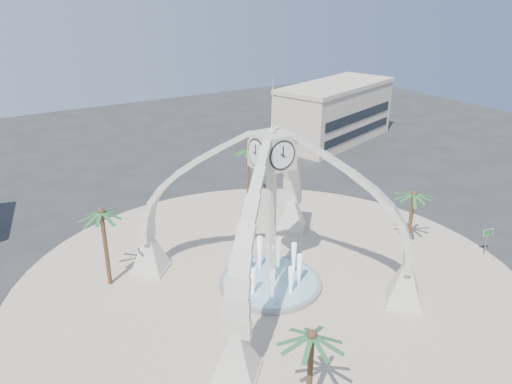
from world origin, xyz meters
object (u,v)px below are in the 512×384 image
clock_tower (271,210)px  palm_north (248,150)px  palm_west (101,213)px  street_sign (487,236)px  fountain (270,282)px  palm_south (312,336)px  palm_east (414,195)px

clock_tower → palm_north: clock_tower is taller
palm_west → street_sign: palm_west is taller
palm_west → palm_north: palm_west is taller
fountain → palm_south: bearing=-114.3°
palm_east → palm_south: bearing=-151.5°
clock_tower → palm_south: 12.92m
palm_south → palm_north: bearing=65.0°
palm_west → palm_south: bearing=-74.1°
palm_east → palm_west: palm_west is taller
street_sign → clock_tower: bearing=176.0°
clock_tower → fountain: 6.20m
palm_north → street_sign: (10.79, -21.88, -3.63)m
fountain → street_sign: size_ratio=3.07×
fountain → palm_west: 13.86m
palm_south → street_sign: bearing=13.9°
palm_east → palm_west: bearing=161.8°
palm_north → street_sign: 24.66m
clock_tower → palm_east: 14.05m
palm_north → palm_south: 30.60m
palm_west → palm_north: 20.43m
fountain → palm_south: 13.80m
fountain → palm_north: palm_north is taller
clock_tower → street_sign: 19.88m
clock_tower → fountain: bearing=90.0°
fountain → street_sign: 19.40m
clock_tower → palm_north: (7.63, 16.01, -1.00)m
street_sign → palm_east: bearing=148.1°
palm_east → street_sign: size_ratio=2.23×
street_sign → palm_west: bearing=170.1°
palm_south → street_sign: size_ratio=2.32×
fountain → street_sign: bearing=-17.7°
palm_west → street_sign: bearing=-23.6°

